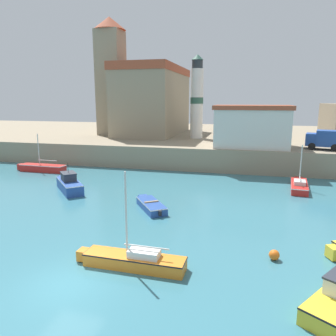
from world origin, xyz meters
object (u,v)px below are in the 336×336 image
(mooring_buoy, at_px, (274,255))
(church, at_px, (147,97))
(dinghy_blue_3, at_px, (151,205))
(lighthouse, at_px, (197,98))
(sailboat_orange_5, at_px, (133,260))
(truck_on_quay, at_px, (327,139))
(sailboat_red_7, at_px, (299,185))
(sailboat_red_4, at_px, (42,168))
(harbor_shed_mid_row, at_px, (252,126))
(motorboat_blue_1, at_px, (69,184))

(mooring_buoy, relative_size, church, 0.03)
(dinghy_blue_3, height_order, lighthouse, lighthouse)
(dinghy_blue_3, distance_m, lighthouse, 26.49)
(sailboat_orange_5, distance_m, truck_on_quay, 29.89)
(sailboat_red_7, height_order, truck_on_quay, truck_on_quay)
(sailboat_red_4, distance_m, sailboat_orange_5, 26.47)
(sailboat_red_7, bearing_deg, church, 136.61)
(sailboat_red_7, relative_size, church, 0.31)
(truck_on_quay, bearing_deg, sailboat_orange_5, -118.07)
(truck_on_quay, bearing_deg, harbor_shed_mid_row, 177.42)
(harbor_shed_mid_row, relative_size, truck_on_quay, 1.94)
(mooring_buoy, bearing_deg, motorboat_blue_1, 151.81)
(sailboat_red_4, relative_size, church, 0.34)
(church, relative_size, harbor_shed_mid_row, 2.03)
(sailboat_red_4, relative_size, sailboat_orange_5, 1.07)
(sailboat_orange_5, distance_m, harbor_shed_mid_row, 27.58)
(motorboat_blue_1, relative_size, sailboat_red_4, 0.79)
(church, distance_m, lighthouse, 9.90)
(motorboat_blue_1, height_order, sailboat_red_7, sailboat_red_7)
(sailboat_orange_5, relative_size, church, 0.32)
(motorboat_blue_1, xyz_separation_m, harbor_shed_mid_row, (16.41, 14.41, 4.64))
(mooring_buoy, height_order, truck_on_quay, truck_on_quay)
(mooring_buoy, bearing_deg, dinghy_blue_3, 144.29)
(sailboat_red_7, height_order, mooring_buoy, sailboat_red_7)
(sailboat_red_7, distance_m, church, 30.89)
(lighthouse, bearing_deg, harbor_shed_mid_row, -43.30)
(truck_on_quay, bearing_deg, sailboat_red_4, -167.42)
(lighthouse, relative_size, truck_on_quay, 2.59)
(lighthouse, bearing_deg, dinghy_blue_3, -88.64)
(lighthouse, xyz_separation_m, truck_on_quay, (16.38, -7.92, -4.59))
(sailboat_orange_5, relative_size, sailboat_red_7, 1.03)
(dinghy_blue_3, xyz_separation_m, sailboat_orange_5, (1.82, -8.94, 0.10))
(dinghy_blue_3, bearing_deg, sailboat_red_4, 149.02)
(harbor_shed_mid_row, distance_m, truck_on_quay, 8.49)
(sailboat_red_7, height_order, lighthouse, lighthouse)
(sailboat_red_7, height_order, church, church)
(sailboat_red_4, bearing_deg, truck_on_quay, 12.58)
(sailboat_orange_5, height_order, truck_on_quay, sailboat_orange_5)
(sailboat_red_7, height_order, harbor_shed_mid_row, harbor_shed_mid_row)
(motorboat_blue_1, distance_m, sailboat_orange_5, 16.28)
(sailboat_orange_5, height_order, sailboat_red_7, sailboat_orange_5)
(church, bearing_deg, mooring_buoy, -62.78)
(sailboat_orange_5, distance_m, lighthouse, 35.15)
(dinghy_blue_3, height_order, church, church)
(dinghy_blue_3, bearing_deg, sailboat_orange_5, -78.47)
(harbor_shed_mid_row, bearing_deg, church, 145.25)
(dinghy_blue_3, xyz_separation_m, church, (-9.54, 29.38, 8.58))
(dinghy_blue_3, xyz_separation_m, sailboat_red_4, (-16.67, 10.00, 0.13))
(motorboat_blue_1, distance_m, sailboat_red_7, 21.83)
(sailboat_red_4, relative_size, mooring_buoy, 11.04)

